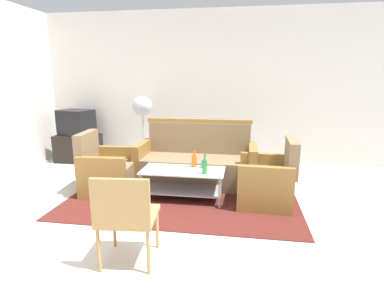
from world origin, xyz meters
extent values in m
plane|color=beige|center=(0.00, 0.00, 0.00)|extent=(14.00, 14.00, 0.00)
cube|color=silver|center=(0.00, 3.06, 1.40)|extent=(6.52, 0.12, 2.80)
cube|color=#511E19|center=(-0.15, 0.99, 0.01)|extent=(3.06, 2.01, 0.01)
cube|color=#7F6647|center=(-0.05, 1.55, 0.22)|extent=(1.61, 0.71, 0.42)
cube|color=#7F6647|center=(-0.05, 1.87, 0.67)|extent=(1.60, 0.15, 0.48)
cube|color=olive|center=(0.79, 1.54, 0.32)|extent=(0.13, 0.70, 0.62)
cube|color=olive|center=(-0.89, 1.55, 0.32)|extent=(0.13, 0.70, 0.62)
cube|color=olive|center=(-0.05, 1.87, 0.94)|extent=(1.64, 0.11, 0.06)
cube|color=#7F6647|center=(-1.23, 1.07, 0.21)|extent=(0.70, 0.65, 0.40)
cube|color=#7F6647|center=(-1.53, 1.05, 0.64)|extent=(0.16, 0.61, 0.45)
cube|color=olive|center=(-1.25, 1.40, 0.30)|extent=(0.67, 0.15, 0.58)
cube|color=olive|center=(-1.20, 0.74, 0.30)|extent=(0.67, 0.15, 0.58)
cube|color=#7F6647|center=(0.93, 0.97, 0.21)|extent=(0.68, 0.62, 0.40)
cube|color=#7F6647|center=(1.24, 0.96, 0.64)|extent=(0.14, 0.60, 0.45)
cube|color=olive|center=(0.92, 0.64, 0.30)|extent=(0.66, 0.12, 0.58)
cube|color=olive|center=(0.95, 1.30, 0.30)|extent=(0.66, 0.12, 0.58)
cube|color=silver|center=(-0.13, 0.97, 0.40)|extent=(1.10, 0.60, 0.02)
cube|color=#9E9EA5|center=(-0.13, 0.97, 0.13)|extent=(1.00, 0.52, 0.02)
cylinder|color=#9E9EA5|center=(-0.64, 1.23, 0.21)|extent=(0.04, 0.04, 0.40)
cylinder|color=#9E9EA5|center=(0.38, 1.23, 0.21)|extent=(0.04, 0.04, 0.40)
cylinder|color=#9E9EA5|center=(-0.64, 0.71, 0.21)|extent=(0.04, 0.04, 0.40)
cylinder|color=#9E9EA5|center=(0.38, 0.71, 0.21)|extent=(0.04, 0.04, 0.40)
cylinder|color=#2D8C38|center=(0.17, 0.82, 0.50)|extent=(0.06, 0.06, 0.18)
cylinder|color=#2D8C38|center=(0.17, 0.82, 0.63)|extent=(0.02, 0.02, 0.08)
cylinder|color=#D85919|center=(-0.01, 1.11, 0.49)|extent=(0.07, 0.07, 0.16)
cylinder|color=#D85919|center=(-0.01, 1.11, 0.60)|extent=(0.03, 0.03, 0.07)
cylinder|color=#2659A5|center=(0.13, 1.10, 0.46)|extent=(0.08, 0.08, 0.10)
cube|color=black|center=(-2.51, 2.55, 0.26)|extent=(0.80, 0.50, 0.52)
cube|color=black|center=(-2.51, 2.55, 0.76)|extent=(0.70, 0.59, 0.48)
cube|color=black|center=(-2.45, 2.77, 0.76)|extent=(0.49, 0.15, 0.36)
cylinder|color=#2D2D33|center=(-1.20, 2.60, 0.01)|extent=(0.32, 0.32, 0.03)
cylinder|color=#B2B2B7|center=(-1.20, 2.60, 0.51)|extent=(0.03, 0.03, 0.95)
sphere|color=#B2B2B7|center=(-1.20, 2.60, 1.09)|extent=(0.36, 0.36, 0.36)
cube|color=#AD844C|center=(-0.34, -0.56, 0.42)|extent=(0.52, 0.52, 0.04)
cube|color=#AD844C|center=(-0.32, -0.78, 0.64)|extent=(0.48, 0.08, 0.40)
cylinder|color=#AD844C|center=(-0.56, -0.37, 0.21)|extent=(0.03, 0.03, 0.42)
cylinder|color=#AD844C|center=(-0.15, -0.33, 0.21)|extent=(0.03, 0.03, 0.42)
cylinder|color=#AD844C|center=(-0.53, -0.79, 0.21)|extent=(0.03, 0.03, 0.42)
cylinder|color=#AD844C|center=(-0.11, -0.75, 0.21)|extent=(0.03, 0.03, 0.42)
camera|label=1|loc=(0.62, -3.00, 1.62)|focal=29.51mm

